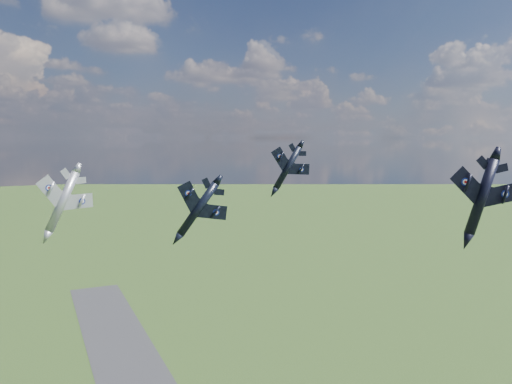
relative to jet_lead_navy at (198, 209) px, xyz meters
name	(u,v)px	position (x,y,z in m)	size (l,w,h in m)	color
jet_lead_navy	(198,209)	(0.00, 0.00, 0.00)	(9.79, 13.65, 2.83)	black
jet_right_navy	(482,197)	(31.48, -27.45, 3.36)	(10.50, 14.64, 3.03)	black
jet_high_navy	(288,168)	(21.38, 9.66, 5.57)	(9.09, 12.67, 2.62)	black
jet_left_silver	(62,202)	(-20.30, -0.57, 2.31)	(8.99, 12.54, 2.59)	#A9AAB4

